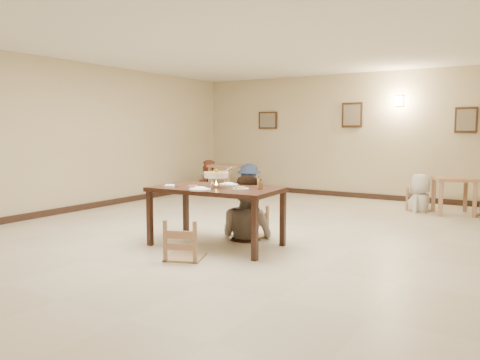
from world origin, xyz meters
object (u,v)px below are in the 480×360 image
Objects in this scene: bg_diner_a at (207,160)px; bg_diner_c at (421,174)px; curry_warmer at (216,175)px; bg_table_left at (228,170)px; main_table at (216,193)px; bg_chair_lr at (249,178)px; main_diner at (247,175)px; bg_chair_ll at (207,177)px; chair_near at (185,221)px; drink_glass at (260,184)px; chair_far at (250,208)px; bg_chair_rl at (421,189)px; bg_table_right at (454,184)px; bg_diner_b at (249,164)px.

bg_diner_a is 1.15× the size of bg_diner_c.
curry_warmer is 5.33m from bg_table_left.
bg_chair_lr is (-2.13, 4.50, -0.29)m from main_table.
main_diner is 5.19m from bg_chair_ll.
bg_table_left is 0.64m from bg_chair_lr.
chair_near is at bearing 94.93° from main_diner.
bg_chair_lr is at bearing 115.44° from curry_warmer.
main_diner is 13.28× the size of drink_glass.
chair_far is at bearing 129.67° from drink_glass.
bg_chair_rl is at bearing -19.27° from bg_diner_c.
main_diner is at bearing -73.08° from chair_far.
drink_glass is 0.15× the size of bg_table_right.
bg_diner_a is at bearing -174.68° from bg_table_left.
bg_diner_c is at bearing -105.39° from main_diner.
curry_warmer reaches higher than chair_far.
main_table is 0.68m from main_diner.
curry_warmer is at bearing -58.58° from bg_table_left.
bg_table_right is at bearing 92.31° from bg_diner_c.
main_table is 4.94m from bg_chair_rl.
drink_glass is at bearing -157.22° from bg_chair_ll.
bg_diner_b is at bearing -0.48° from bg_table_left.
bg_diner_a reaches higher than chair_near.
bg_diner_c is at bearing -131.13° from chair_near.
bg_diner_b is (-4.63, -0.00, 0.23)m from bg_table_right.
chair_near is 6.21m from bg_chair_ll.
main_diner is (0.09, 1.39, 0.47)m from chair_near.
bg_diner_c is (1.88, 4.55, 0.01)m from main_table.
main_table is 0.66m from drink_glass.
drink_glass reaches higher than bg_chair_rl.
bg_chair_rl is (1.75, 3.83, -0.00)m from chair_far.
chair_far is 0.55× the size of bg_diner_b.
curry_warmer reaches higher than main_table.
drink_glass is (0.60, 0.87, 0.41)m from chair_near.
drink_glass is 0.16× the size of bg_table_left.
bg_table_right is (2.47, 5.26, 0.10)m from chair_near.
main_diner reaches higher than bg_diner_b.
drink_glass is 5.89m from bg_diner_a.
bg_table_left is 0.59× the size of bg_diner_c.
bg_table_left is at bearing -84.13° from chair_near.
chair_far is at bearing 76.47° from main_table.
drink_glass is 5.18m from bg_diner_b.
bg_chair_rl is (4.01, 0.06, -0.02)m from bg_chair_lr.
chair_near is 5.95m from bg_table_left.
bg_diner_c is at bearing 64.35° from main_table.
bg_chair_rl is at bearing -131.13° from chair_near.
main_table is at bearing -109.30° from chair_near.
bg_diner_c is at bearing 74.38° from drink_glass.
chair_far is at bearing 171.17° from bg_chair_rl.
bg_diner_b is at bearing 112.09° from main_table.
drink_glass reaches higher than chair_far.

